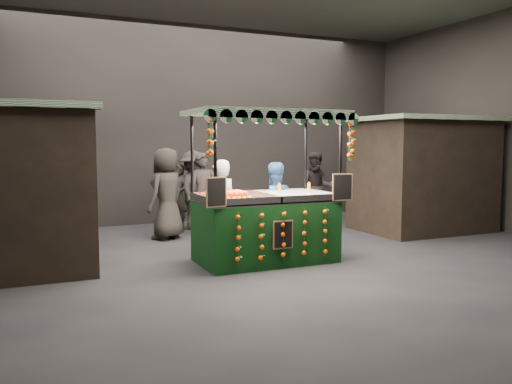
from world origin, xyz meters
name	(u,v)px	position (x,y,z in m)	size (l,w,h in m)	color
ground	(281,260)	(0.00, 0.00, 0.00)	(12.00, 12.00, 0.00)	black
market_hall	(281,60)	(0.00, 0.00, 3.38)	(12.10, 10.10, 5.05)	black
neighbour_stall_right	(422,174)	(4.40, 1.50, 1.31)	(3.00, 2.20, 2.60)	black
juice_stall	(267,216)	(-0.25, 0.01, 0.79)	(2.63, 1.54, 2.54)	black
vendor_grey	(220,207)	(-0.74, 0.98, 0.86)	(0.67, 0.48, 1.71)	gray
vendor_blue	(274,206)	(0.28, 0.86, 0.83)	(0.83, 0.66, 1.65)	navy
shopper_0	(204,195)	(-0.47, 2.75, 0.90)	(0.70, 0.50, 1.81)	#292321
shopper_1	(317,188)	(2.72, 3.39, 0.90)	(1.09, 1.01, 1.80)	black
shopper_2	(69,197)	(-3.12, 3.71, 0.88)	(1.04, 0.45, 1.76)	#2D2824
shopper_3	(194,190)	(-0.37, 3.78, 0.92)	(1.14, 1.37, 1.84)	#2B2523
shopper_4	(167,194)	(-1.26, 2.78, 0.96)	(1.11, 1.05, 1.91)	black
shopper_5	(366,187)	(3.82, 2.86, 0.91)	(0.72, 1.73, 1.81)	black
shopper_6	(178,197)	(-0.72, 3.85, 0.76)	(0.59, 0.67, 1.53)	black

